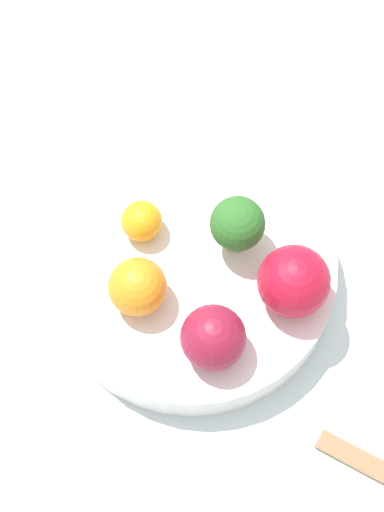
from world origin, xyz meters
TOP-DOWN VIEW (x-y plane):
  - ground_plane at (0.00, 0.00)m, footprint 6.00×6.00m
  - table_surface at (0.00, 0.00)m, footprint 1.20×1.20m
  - bowl at (0.00, 0.00)m, footprint 0.24×0.24m
  - broccoli at (-0.01, -0.04)m, footprint 0.05×0.05m
  - apple_red at (-0.08, -0.04)m, footprint 0.06×0.06m
  - apple_green at (-0.06, 0.04)m, footprint 0.05×0.05m
  - orange_front at (0.01, 0.05)m, footprint 0.05×0.05m
  - orange_back at (0.05, 0.01)m, footprint 0.03×0.03m
  - spoon at (-0.20, 0.02)m, footprint 0.07×0.03m

SIDE VIEW (x-z plane):
  - ground_plane at x=0.00m, z-range 0.00..0.00m
  - table_surface at x=0.00m, z-range 0.00..0.02m
  - spoon at x=-0.20m, z-range 0.02..0.03m
  - bowl at x=0.00m, z-range 0.02..0.06m
  - orange_back at x=0.05m, z-range 0.06..0.10m
  - orange_front at x=0.01m, z-range 0.06..0.11m
  - apple_green at x=-0.06m, z-range 0.06..0.11m
  - apple_red at x=-0.08m, z-range 0.06..0.12m
  - broccoli at x=-0.01m, z-range 0.07..0.12m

